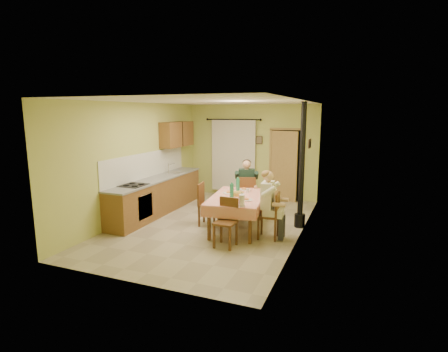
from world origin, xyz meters
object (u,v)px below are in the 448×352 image
at_px(man_right, 269,197).
at_px(stove_flue, 301,183).
at_px(chair_near, 226,232).
at_px(dining_table, 237,213).
at_px(man_far, 247,181).
at_px(chair_right, 269,225).
at_px(chair_left, 208,213).
at_px(chair_far, 246,204).

xyz_separation_m(man_right, stove_flue, (0.48, 0.96, 0.15)).
bearing_deg(chair_near, man_right, -128.41).
bearing_deg(stove_flue, dining_table, -151.46).
bearing_deg(chair_near, stove_flue, -120.96).
distance_m(chair_near, man_far, 2.21).
relative_size(chair_right, stove_flue, 0.34).
bearing_deg(man_far, chair_right, -73.58).
bearing_deg(man_far, dining_table, -100.37).
height_order(chair_right, man_right, man_right).
xyz_separation_m(chair_left, stove_flue, (1.99, 0.64, 0.73)).
height_order(chair_far, man_right, man_right).
distance_m(chair_right, stove_flue, 1.30).
height_order(dining_table, chair_near, chair_near).
xyz_separation_m(chair_right, stove_flue, (0.47, 0.96, 0.73)).
distance_m(chair_left, man_right, 1.65).
xyz_separation_m(chair_right, man_right, (-0.01, -0.00, 0.59)).
distance_m(chair_far, man_far, 0.59).
distance_m(chair_far, chair_left, 1.18).
relative_size(chair_far, man_far, 0.73).
distance_m(chair_right, chair_left, 1.55).
relative_size(dining_table, stove_flue, 0.71).
xyz_separation_m(chair_near, stove_flue, (1.14, 1.71, 0.74)).
bearing_deg(chair_near, chair_left, -48.95).
relative_size(man_right, stove_flue, 0.50).
relative_size(dining_table, man_right, 1.44).
xyz_separation_m(chair_far, man_far, (-0.00, 0.01, 0.59)).
bearing_deg(chair_right, chair_left, 74.05).
height_order(chair_far, chair_near, chair_far).
bearing_deg(man_right, chair_left, 73.92).
distance_m(chair_near, stove_flue, 2.18).
distance_m(dining_table, man_far, 1.21).
bearing_deg(dining_table, chair_far, 89.72).
distance_m(chair_far, stove_flue, 1.63).
bearing_deg(chair_near, chair_far, -80.17).
bearing_deg(dining_table, man_far, 89.87).
distance_m(chair_far, man_right, 1.74).
distance_m(dining_table, chair_right, 0.84).
xyz_separation_m(dining_table, man_far, (-0.15, 1.09, 0.50)).
relative_size(chair_far, chair_right, 1.06).
bearing_deg(man_right, chair_right, -90.00).
height_order(man_far, man_right, same).
relative_size(dining_table, man_far, 1.44).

